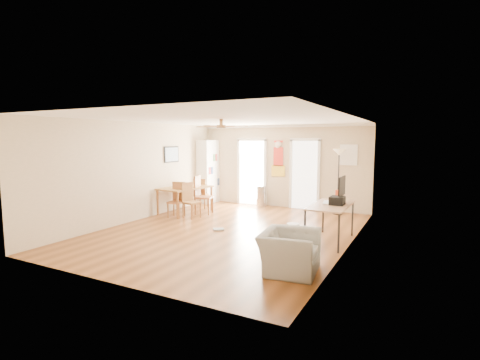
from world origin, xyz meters
The scene contains 29 objects.
floor centered at (0.00, 0.00, 0.00)m, with size 7.00×7.00×0.00m, color brown.
ceiling centered at (0.00, 0.00, 2.60)m, with size 5.50×7.00×0.00m, color silver, non-canonical shape.
wall_back centered at (0.00, 3.50, 1.30)m, with size 5.50×0.04×2.60m, color beige, non-canonical shape.
wall_front centered at (0.00, -3.50, 1.30)m, with size 5.50×0.04×2.60m, color beige, non-canonical shape.
wall_left centered at (-2.75, 0.00, 1.30)m, with size 0.04×7.00×2.60m, color beige, non-canonical shape.
wall_right centered at (2.75, 0.00, 1.30)m, with size 0.04×7.00×2.60m, color beige, non-canonical shape.
crown_molding centered at (0.00, 0.00, 2.56)m, with size 5.50×7.00×0.08m, color white, non-canonical shape.
kitchen_doorway centered at (-1.05, 3.48, 1.05)m, with size 0.90×0.10×2.10m, color white, non-canonical shape.
bathroom_doorway centered at (0.75, 3.48, 1.05)m, with size 0.80×0.10×2.10m, color white, non-canonical shape.
wall_decal centered at (-0.13, 3.48, 1.55)m, with size 0.46×0.03×1.10m, color red.
ac_grille centered at (2.05, 3.47, 1.70)m, with size 0.50×0.04×0.60m, color white.
framed_poster centered at (-2.73, 1.40, 1.70)m, with size 0.04×0.66×0.48m, color black.
ceiling_fan centered at (0.00, -0.30, 2.43)m, with size 1.24×1.24×0.20m, color #593819, non-canonical shape.
bookshelf centered at (-2.52, 3.17, 1.06)m, with size 0.42×0.95×2.12m, color silver, non-canonical shape.
dining_table centered at (-2.15, 1.27, 0.38)m, with size 0.92×1.53×0.76m, color olive, non-canonical shape.
dining_chair_right_a centered at (-1.60, 1.44, 0.55)m, with size 0.45×0.45×1.09m, color #AA6A36, non-canonical shape.
dining_chair_right_b centered at (-1.60, 0.81, 0.48)m, with size 0.39×0.39×0.96m, color #A56735, non-canonical shape.
dining_chair_near centered at (-2.02, 0.67, 0.48)m, with size 0.39×0.39×0.96m, color #A45C34, non-canonical shape.
dining_chair_far centered at (-2.18, 2.15, 0.46)m, with size 0.38×0.38×0.93m, color #A36D34, non-canonical shape.
trash_can centered at (-0.60, 3.23, 0.34)m, with size 0.31×0.31×0.67m, color #B4B4B7.
torchiere_lamp centered at (1.85, 3.16, 0.94)m, with size 0.35×0.35×1.88m, color black, non-canonical shape.
computer_desk centered at (2.33, 0.22, 0.40)m, with size 0.74×1.48×0.79m, color tan, non-canonical shape.
imac centered at (2.47, 0.61, 1.07)m, with size 0.08×0.60×0.56m, color black, non-canonical shape.
keyboard centered at (2.20, 0.41, 0.80)m, with size 0.14×0.44×0.02m, color white.
printer centered at (2.45, 0.28, 0.88)m, with size 0.29×0.33×0.17m, color black.
orange_bottle centered at (2.30, 0.92, 0.90)m, with size 0.07×0.07×0.22m, color red.
wastebasket_a centered at (1.53, 0.17, 0.16)m, with size 0.27×0.27×0.31m, color white.
floor_cloth centered at (-0.25, -0.03, 0.02)m, with size 0.25×0.20×0.04m, color gray.
armchair centered at (2.15, -1.79, 0.33)m, with size 1.01×0.88×0.66m, color gray.
Camera 1 is at (4.06, -7.23, 2.15)m, focal length 26.97 mm.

